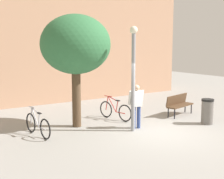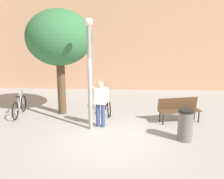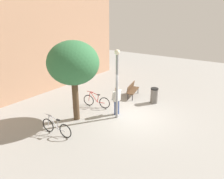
{
  "view_description": "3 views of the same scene",
  "coord_description": "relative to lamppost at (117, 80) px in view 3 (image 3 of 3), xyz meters",
  "views": [
    {
      "loc": [
        -7.46,
        -8.18,
        3.2
      ],
      "look_at": [
        -0.74,
        2.06,
        1.39
      ],
      "focal_mm": 50.14,
      "sensor_mm": 36.0,
      "label": 1
    },
    {
      "loc": [
        0.48,
        -7.39,
        3.24
      ],
      "look_at": [
        -0.02,
        2.39,
        1.07
      ],
      "focal_mm": 39.2,
      "sensor_mm": 36.0,
      "label": 2
    },
    {
      "loc": [
        -9.33,
        -5.1,
        5.46
      ],
      "look_at": [
        -0.1,
        1.49,
        1.34
      ],
      "focal_mm": 33.27,
      "sensor_mm": 36.0,
      "label": 3
    }
  ],
  "objects": [
    {
      "name": "bicycle_silver",
      "position": [
        -3.14,
        1.35,
        -1.84
      ],
      "size": [
        0.25,
        1.8,
        0.97
      ],
      "color": "black",
      "rests_on": "ground_plane"
    },
    {
      "name": "building_facade",
      "position": [
        0.69,
        7.53,
        1.96
      ],
      "size": [
        15.06,
        2.0,
        8.37
      ],
      "primitive_type": "cube",
      "color": "tan",
      "rests_on": "ground_plane"
    },
    {
      "name": "trash_bin",
      "position": [
        3.1,
        -0.82,
        -1.72
      ],
      "size": [
        0.49,
        0.49,
        1.01
      ],
      "color": "#66605B",
      "rests_on": "ground_plane"
    },
    {
      "name": "ground_plane",
      "position": [
        0.69,
        -0.75,
        -2.23
      ],
      "size": [
        36.0,
        36.0,
        0.0
      ],
      "primitive_type": "plane",
      "color": "gray"
    },
    {
      "name": "park_bench",
      "position": [
        3.26,
        0.92,
        -1.68
      ],
      "size": [
        1.67,
        0.84,
        0.92
      ],
      "color": "#513823",
      "rests_on": "ground_plane"
    },
    {
      "name": "bicycle_red",
      "position": [
        0.44,
        1.84,
        -1.84
      ],
      "size": [
        0.46,
        1.77,
        0.97
      ],
      "color": "black",
      "rests_on": "ground_plane"
    },
    {
      "name": "plaza_tree",
      "position": [
        -1.44,
        1.69,
        0.9
      ],
      "size": [
        2.64,
        2.64,
        4.28
      ],
      "color": "brown",
      "rests_on": "ground_plane"
    },
    {
      "name": "lamppost",
      "position": [
        0.0,
        0.0,
        0.0
      ],
      "size": [
        0.28,
        0.28,
        3.81
      ],
      "color": "gray",
      "rests_on": "ground_plane"
    },
    {
      "name": "person_by_lamppost",
      "position": [
        0.33,
        0.23,
        -1.26
      ],
      "size": [
        0.63,
        0.39,
        1.67
      ],
      "color": "#334784",
      "rests_on": "ground_plane"
    }
  ]
}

